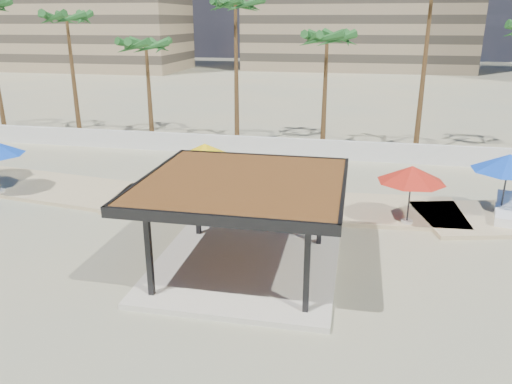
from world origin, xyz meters
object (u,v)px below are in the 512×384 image
Objects in this scene: pavilion_central at (243,217)px; lounger_b at (300,209)px; lounger_c at (505,213)px; lounger_a at (198,202)px; umbrella_c at (412,174)px.

pavilion_central reaches higher than lounger_b.
pavilion_central is 5.63m from lounger_b.
lounger_c is (8.62, 1.31, -0.00)m from lounger_b.
lounger_a is 0.97× the size of lounger_b.
lounger_a is (-9.12, 0.06, -1.90)m from umbrella_c.
lounger_a is at bearing 101.15° from lounger_b.
pavilion_central reaches higher than umbrella_c.
lounger_a is at bearing 122.18° from pavilion_central.
umbrella_c is at bearing -92.90° from lounger_a.
lounger_b is 8.71m from lounger_c.
umbrella_c is (5.79, 5.19, 0.31)m from pavilion_central.
pavilion_central is at bearing 177.31° from lounger_b.
lounger_b is 1.01× the size of lounger_c.
pavilion_central is at bearing -138.12° from umbrella_c.
lounger_c is at bearing -86.91° from lounger_a.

